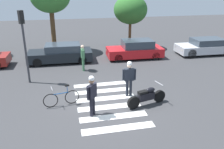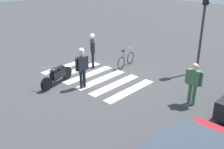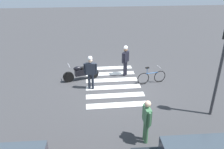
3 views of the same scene
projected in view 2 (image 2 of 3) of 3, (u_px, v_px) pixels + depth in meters
name	position (u px, v px, depth m)	size (l,w,h in m)	color
ground_plane	(95.00, 77.00, 13.16)	(60.00, 60.00, 0.00)	#38383A
police_motorcycle	(57.00, 75.00, 12.21)	(2.05, 0.80, 1.02)	black
leaning_bicycle	(126.00, 60.00, 14.37)	(1.68, 0.47, 1.01)	black
officer_on_foot	(93.00, 48.00, 13.99)	(0.48, 0.56, 1.86)	black
officer_by_motorcycle	(82.00, 65.00, 11.61)	(0.69, 0.25, 1.87)	#1E232D
pedestrian_bystander	(193.00, 81.00, 10.24)	(0.23, 0.69, 1.73)	#3F724C
crosswalk_stripes	(95.00, 77.00, 13.16)	(2.98, 4.95, 0.01)	silver
traffic_light_pole	(204.00, 19.00, 12.65)	(0.33, 0.35, 4.11)	#38383D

